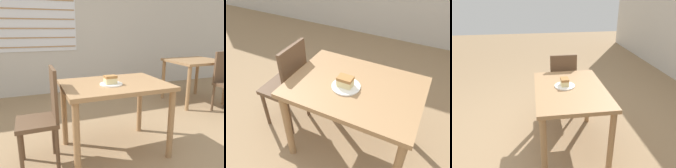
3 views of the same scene
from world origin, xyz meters
The scene contains 6 objects.
wall_back centered at (-0.01, 3.03, 1.41)m, with size 10.00×0.10×2.80m.
dining_table_near centered at (0.03, 0.55, 0.63)m, with size 1.03×0.74×0.74m.
dining_table_far centered at (1.93, 1.58, 0.63)m, with size 0.87×0.78×0.75m.
chair_near_window centered at (-0.66, 0.56, 0.50)m, with size 0.36×0.36×0.93m.
plate centered at (-0.03, 0.50, 0.75)m, with size 0.22×0.22×0.01m.
cake_slice centered at (-0.04, 0.50, 0.79)m, with size 0.11×0.08×0.08m.
Camera 1 is at (-0.75, -1.40, 1.26)m, focal length 35.00 mm.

